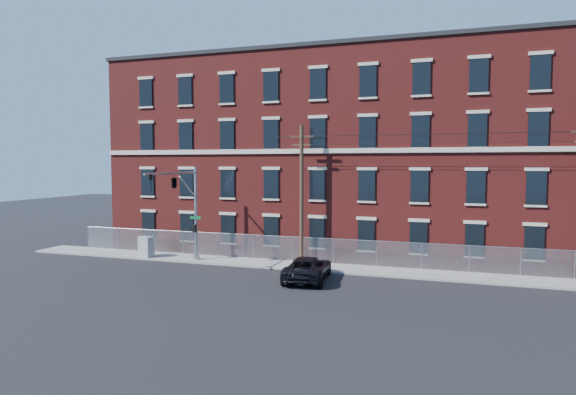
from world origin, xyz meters
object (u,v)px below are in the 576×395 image
(utility_pole_near, at_px, (302,192))
(pickup_truck, at_px, (308,268))
(traffic_signal_mast, at_px, (179,192))
(utility_cabinet, at_px, (146,247))

(utility_pole_near, relative_size, pickup_truck, 1.84)
(utility_pole_near, distance_m, pickup_truck, 6.52)
(traffic_signal_mast, bearing_deg, utility_pole_near, 23.14)
(pickup_truck, bearing_deg, traffic_signal_mast, -10.78)
(pickup_truck, bearing_deg, utility_pole_near, -74.11)
(utility_cabinet, bearing_deg, traffic_signal_mast, -6.45)
(traffic_signal_mast, height_order, utility_cabinet, traffic_signal_mast)
(pickup_truck, xyz_separation_m, utility_cabinet, (-13.91, 2.91, 0.15))
(utility_cabinet, bearing_deg, utility_pole_near, 25.62)
(pickup_truck, distance_m, utility_cabinet, 14.22)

